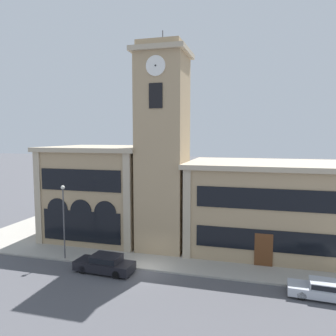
% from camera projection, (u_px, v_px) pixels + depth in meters
% --- Properties ---
extents(ground_plane, '(300.00, 300.00, 0.00)m').
position_uv_depth(ground_plane, '(144.00, 271.00, 27.15)').
color(ground_plane, '#4C4C51').
extents(sidewalk_kerb, '(41.06, 15.12, 0.15)m').
position_uv_depth(sidewalk_kerb, '(168.00, 242.00, 34.40)').
color(sidewalk_kerb, '#A39E93').
rests_on(sidewalk_kerb, ground_plane).
extents(clock_tower, '(5.13, 5.13, 20.92)m').
position_uv_depth(clock_tower, '(163.00, 149.00, 31.52)').
color(clock_tower, tan).
rests_on(clock_tower, ground_plane).
extents(town_hall_left_wing, '(11.10, 10.47, 9.99)m').
position_uv_depth(town_hall_left_wing, '(103.00, 191.00, 36.56)').
color(town_hall_left_wing, tan).
rests_on(town_hall_left_wing, ground_plane).
extents(town_hall_right_wing, '(14.72, 10.47, 8.62)m').
position_uv_depth(town_hall_right_wing, '(264.00, 206.00, 32.11)').
color(town_hall_right_wing, tan).
rests_on(town_hall_right_wing, ground_plane).
extents(parked_car_near, '(4.99, 2.15, 1.47)m').
position_uv_depth(parked_car_near, '(105.00, 263.00, 26.77)').
color(parked_car_near, black).
rests_on(parked_car_near, ground_plane).
extents(parked_car_mid, '(4.84, 1.99, 1.24)m').
position_uv_depth(parked_car_mid, '(325.00, 289.00, 22.44)').
color(parked_car_mid, '#B2B7C1').
rests_on(parked_car_mid, ground_plane).
extents(street_lamp, '(0.36, 0.36, 6.63)m').
position_uv_depth(street_lamp, '(64.00, 212.00, 29.12)').
color(street_lamp, '#4C4C51').
rests_on(street_lamp, sidewalk_kerb).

